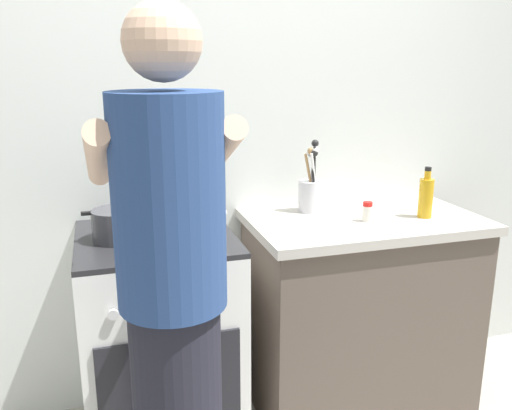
% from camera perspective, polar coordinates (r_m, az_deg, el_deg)
% --- Properties ---
extents(back_wall, '(3.20, 0.10, 2.50)m').
position_cam_1_polar(back_wall, '(2.48, 0.81, 8.05)').
color(back_wall, silver).
rests_on(back_wall, ground).
extents(countertop, '(1.00, 0.60, 0.90)m').
position_cam_1_polar(countertop, '(2.52, 10.95, -11.08)').
color(countertop, brown).
rests_on(countertop, ground).
extents(stove_range, '(0.60, 0.62, 0.90)m').
position_cam_1_polar(stove_range, '(2.28, -10.17, -14.05)').
color(stove_range, white).
rests_on(stove_range, ground).
extents(pot, '(0.25, 0.18, 0.12)m').
position_cam_1_polar(pot, '(2.07, -14.64, -2.06)').
color(pot, '#38383D').
rests_on(pot, stove_range).
extents(mixing_bowl, '(0.28, 0.28, 0.09)m').
position_cam_1_polar(mixing_bowl, '(2.09, -6.93, -1.75)').
color(mixing_bowl, '#B7B7BC').
rests_on(mixing_bowl, stove_range).
extents(utensil_crock, '(0.10, 0.10, 0.33)m').
position_cam_1_polar(utensil_crock, '(2.39, 5.80, 1.56)').
color(utensil_crock, silver).
rests_on(utensil_crock, countertop).
extents(spice_bottle, '(0.04, 0.04, 0.08)m').
position_cam_1_polar(spice_bottle, '(2.29, 11.82, -0.72)').
color(spice_bottle, silver).
rests_on(spice_bottle, countertop).
extents(oil_bottle, '(0.06, 0.06, 0.22)m').
position_cam_1_polar(oil_bottle, '(2.40, 17.70, 0.84)').
color(oil_bottle, gold).
rests_on(oil_bottle, countertop).
extents(person, '(0.41, 0.50, 1.70)m').
position_cam_1_polar(person, '(1.55, -8.77, -11.61)').
color(person, black).
rests_on(person, ground).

